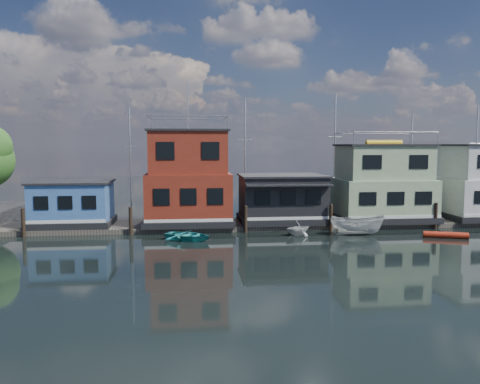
{
  "coord_description": "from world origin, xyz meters",
  "views": [
    {
      "loc": [
        -8.43,
        -27.39,
        6.99
      ],
      "look_at": [
        -4.14,
        12.0,
        3.0
      ],
      "focal_mm": 35.0,
      "sensor_mm": 36.0,
      "label": 1
    }
  ],
  "objects": [
    {
      "name": "background_masts",
      "position": [
        4.76,
        18.0,
        5.55
      ],
      "size": [
        36.4,
        0.16,
        12.0
      ],
      "color": "silver",
      "rests_on": "ground"
    },
    {
      "name": "ground",
      "position": [
        0.0,
        0.0,
        0.0
      ],
      "size": [
        160.0,
        160.0,
        0.0
      ],
      "primitive_type": "plane",
      "color": "black",
      "rests_on": "ground"
    },
    {
      "name": "pilings",
      "position": [
        -0.33,
        9.2,
        1.1
      ],
      "size": [
        42.28,
        0.28,
        2.2
      ],
      "color": "#2D2116",
      "rests_on": "ground"
    },
    {
      "name": "houseboat_green",
      "position": [
        8.5,
        12.0,
        3.55
      ],
      "size": [
        8.4,
        5.9,
        7.03
      ],
      "color": "black",
      "rests_on": "dock"
    },
    {
      "name": "houseboat_red",
      "position": [
        -8.5,
        12.0,
        4.1
      ],
      "size": [
        7.4,
        5.9,
        11.86
      ],
      "color": "black",
      "rests_on": "dock"
    },
    {
      "name": "dock",
      "position": [
        0.0,
        12.0,
        0.2
      ],
      "size": [
        48.0,
        5.0,
        0.4
      ],
      "primitive_type": "cube",
      "color": "#595147",
      "rests_on": "ground"
    },
    {
      "name": "motorboat",
      "position": [
        4.5,
        7.25,
        0.8
      ],
      "size": [
        4.37,
        2.49,
        1.59
      ],
      "primitive_type": "imported",
      "rotation": [
        0.0,
        0.0,
        1.33
      ],
      "color": "silver",
      "rests_on": "ground"
    },
    {
      "name": "houseboat_blue",
      "position": [
        -18.0,
        12.0,
        2.21
      ],
      "size": [
        6.4,
        4.9,
        3.66
      ],
      "color": "black",
      "rests_on": "dock"
    },
    {
      "name": "dinghy_teal",
      "position": [
        -8.56,
        6.69,
        0.37
      ],
      "size": [
        4.35,
        3.94,
        0.74
      ],
      "primitive_type": "imported",
      "rotation": [
        0.0,
        0.0,
        1.07
      ],
      "color": "teal",
      "rests_on": "ground"
    },
    {
      "name": "dinghy_white",
      "position": [
        -0.06,
        7.77,
        0.59
      ],
      "size": [
        2.82,
        2.66,
        1.18
      ],
      "primitive_type": "imported",
      "rotation": [
        0.0,
        0.0,
        1.98
      ],
      "color": "beige",
      "rests_on": "ground"
    },
    {
      "name": "red_kayak",
      "position": [
        10.78,
        5.47,
        0.23
      ],
      "size": [
        3.17,
        1.51,
        0.47
      ],
      "primitive_type": "cylinder",
      "rotation": [
        0.0,
        1.57,
        -0.34
      ],
      "color": "#B62913",
      "rests_on": "ground"
    },
    {
      "name": "houseboat_dark",
      "position": [
        -0.5,
        11.98,
        2.42
      ],
      "size": [
        7.4,
        6.1,
        4.06
      ],
      "color": "black",
      "rests_on": "dock"
    }
  ]
}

